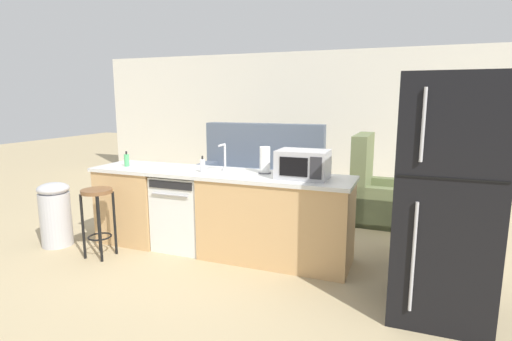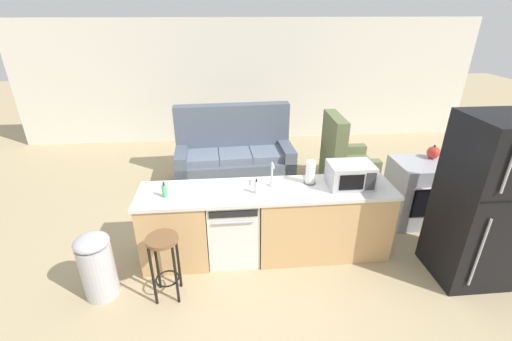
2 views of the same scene
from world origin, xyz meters
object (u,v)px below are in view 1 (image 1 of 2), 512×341
object	(u,v)px
bar_stool	(98,208)
microwave	(303,164)
couch	(260,178)
kettle	(454,167)
stove_range	(433,219)
dish_soap_bottle	(127,160)
soap_bottle	(203,165)
trash_bin	(55,213)
paper_towel_roll	(265,160)
dishwasher	(186,211)
armchair	(376,196)
refrigerator	(445,199)

from	to	relation	value
bar_stool	microwave	bearing A→B (deg)	15.98
couch	kettle	bearing A→B (deg)	-29.39
stove_range	dish_soap_bottle	xyz separation A→B (m)	(-3.33, -0.61, 0.52)
dish_soap_bottle	couch	size ratio (longest dim) A/B	0.09
kettle	dish_soap_bottle	bearing A→B (deg)	-168.07
soap_bottle	kettle	world-z (taller)	kettle
trash_bin	paper_towel_roll	bearing A→B (deg)	14.78
dishwasher	dish_soap_bottle	world-z (taller)	dish_soap_bottle
kettle	bar_stool	distance (m)	3.73
dishwasher	microwave	bearing A→B (deg)	-0.06
dishwasher	stove_range	size ratio (longest dim) A/B	0.93
kettle	trash_bin	xyz separation A→B (m)	(-4.19, -1.19, -0.61)
kettle	couch	distance (m)	3.14
bar_stool	armchair	bearing A→B (deg)	42.01
paper_towel_roll	trash_bin	xyz separation A→B (m)	(-2.33, -0.62, -0.66)
microwave	armchair	world-z (taller)	armchair
soap_bottle	trash_bin	bearing A→B (deg)	-165.51
dishwasher	microwave	xyz separation A→B (m)	(1.36, -0.00, 0.62)
stove_range	kettle	world-z (taller)	kettle
kettle	microwave	bearing A→B (deg)	-154.30
refrigerator	microwave	distance (m)	1.36
stove_range	kettle	bearing A→B (deg)	37.71
dishwasher	refrigerator	world-z (taller)	refrigerator
refrigerator	soap_bottle	bearing A→B (deg)	168.44
dishwasher	soap_bottle	xyz separation A→B (m)	(0.27, -0.07, 0.55)
microwave	armchair	bearing A→B (deg)	72.02
microwave	dish_soap_bottle	world-z (taller)	microwave
kettle	refrigerator	bearing A→B (deg)	-97.83
paper_towel_roll	armchair	xyz separation A→B (m)	(1.02, 1.69, -0.69)
refrigerator	armchair	size ratio (longest dim) A/B	1.55
refrigerator	paper_towel_roll	world-z (taller)	refrigerator
paper_towel_roll	stove_range	bearing A→B (deg)	14.71
refrigerator	couch	world-z (taller)	refrigerator
refrigerator	soap_bottle	distance (m)	2.38
couch	armchair	size ratio (longest dim) A/B	1.70
microwave	refrigerator	bearing A→B (deg)	-23.77
bar_stool	trash_bin	bearing A→B (deg)	173.24
kettle	couch	bearing A→B (deg)	150.61
soap_bottle	armchair	size ratio (longest dim) A/B	0.15
microwave	kettle	xyz separation A→B (m)	(1.41, 0.68, -0.05)
stove_range	couch	world-z (taller)	couch
refrigerator	bar_stool	size ratio (longest dim) A/B	2.52
trash_bin	soap_bottle	bearing A→B (deg)	14.49
refrigerator	microwave	xyz separation A→B (m)	(-1.24, 0.55, 0.11)
stove_range	trash_bin	world-z (taller)	stove_range
stove_range	dish_soap_bottle	bearing A→B (deg)	-169.63
dish_soap_bottle	armchair	distance (m)	3.31
refrigerator	dish_soap_bottle	size ratio (longest dim) A/B	10.58
paper_towel_roll	soap_bottle	world-z (taller)	paper_towel_roll
couch	armchair	distance (m)	1.90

